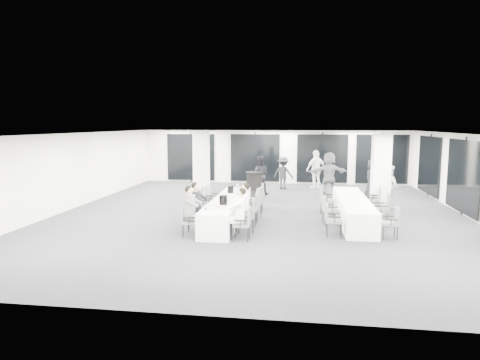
% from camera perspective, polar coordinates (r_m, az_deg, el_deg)
% --- Properties ---
extents(room, '(14.04, 16.04, 2.84)m').
position_cam_1_polar(room, '(15.76, 6.23, 1.08)').
color(room, black).
rests_on(room, ground).
extents(column_left, '(0.60, 0.60, 2.80)m').
position_cam_1_polar(column_left, '(18.31, -5.17, 2.02)').
color(column_left, white).
rests_on(column_left, floor).
extents(column_right, '(0.60, 0.60, 2.80)m').
position_cam_1_polar(column_right, '(15.90, 18.24, 0.84)').
color(column_right, white).
rests_on(column_right, floor).
extents(banquet_table_main, '(0.90, 5.00, 0.75)m').
position_cam_1_polar(banquet_table_main, '(13.82, -1.67, -4.04)').
color(banquet_table_main, white).
rests_on(banquet_table_main, floor).
extents(banquet_table_side, '(0.90, 5.00, 0.75)m').
position_cam_1_polar(banquet_table_side, '(14.40, 14.79, -3.82)').
color(banquet_table_side, white).
rests_on(banquet_table_side, floor).
extents(cocktail_table, '(0.77, 0.77, 1.06)m').
position_cam_1_polar(cocktail_table, '(18.56, 1.92, -0.55)').
color(cocktail_table, black).
rests_on(cocktail_table, floor).
extents(chair_main_left_near, '(0.54, 0.57, 0.89)m').
position_cam_1_polar(chair_main_left_near, '(12.09, -7.13, -5.15)').
color(chair_main_left_near, '#595B61').
rests_on(chair_main_left_near, floor).
extents(chair_main_left_second, '(0.60, 0.63, 0.99)m').
position_cam_1_polar(chair_main_left_second, '(12.75, -6.35, -4.19)').
color(chair_main_left_second, '#595B61').
rests_on(chair_main_left_second, floor).
extents(chair_main_left_mid, '(0.60, 0.64, 1.04)m').
position_cam_1_polar(chair_main_left_mid, '(13.66, -5.37, -3.28)').
color(chair_main_left_mid, '#595B61').
rests_on(chair_main_left_mid, floor).
extents(chair_main_left_fourth, '(0.57, 0.61, 1.00)m').
position_cam_1_polar(chair_main_left_fourth, '(14.65, -4.42, -2.63)').
color(chair_main_left_fourth, '#595B61').
rests_on(chair_main_left_fourth, floor).
extents(chair_main_left_far, '(0.54, 0.58, 0.95)m').
position_cam_1_polar(chair_main_left_far, '(15.37, -3.81, -2.25)').
color(chair_main_left_far, '#595B61').
rests_on(chair_main_left_far, floor).
extents(chair_main_right_near, '(0.46, 0.52, 0.91)m').
position_cam_1_polar(chair_main_right_near, '(11.61, 0.60, -5.55)').
color(chair_main_right_near, '#595B61').
rests_on(chair_main_right_near, floor).
extents(chair_main_right_second, '(0.54, 0.59, 0.97)m').
position_cam_1_polar(chair_main_right_second, '(12.50, 1.17, -4.44)').
color(chair_main_right_second, '#595B61').
rests_on(chair_main_right_second, floor).
extents(chair_main_right_mid, '(0.53, 0.59, 1.02)m').
position_cam_1_polar(chair_main_right_mid, '(13.36, 1.65, -3.54)').
color(chair_main_right_mid, '#595B61').
rests_on(chair_main_right_mid, floor).
extents(chair_main_right_fourth, '(0.63, 0.66, 1.04)m').
position_cam_1_polar(chair_main_right_fourth, '(14.25, 2.06, -2.79)').
color(chair_main_right_fourth, '#595B61').
rests_on(chair_main_right_fourth, floor).
extents(chair_main_right_far, '(0.57, 0.62, 1.01)m').
position_cam_1_polar(chair_main_right_far, '(15.36, 2.49, -2.11)').
color(chair_main_right_far, '#595B61').
rests_on(chair_main_right_far, floor).
extents(chair_side_left_near, '(0.47, 0.52, 0.92)m').
position_cam_1_polar(chair_side_left_near, '(12.30, 12.07, -4.96)').
color(chair_side_left_near, '#595B61').
rests_on(chair_side_left_near, floor).
extents(chair_side_left_mid, '(0.53, 0.56, 0.91)m').
position_cam_1_polar(chair_side_left_mid, '(13.71, 11.66, -3.68)').
color(chair_side_left_mid, '#595B61').
rests_on(chair_side_left_mid, floor).
extents(chair_side_left_far, '(0.55, 0.59, 0.98)m').
position_cam_1_polar(chair_side_left_far, '(15.30, 11.26, -2.36)').
color(chair_side_left_far, '#595B61').
rests_on(chair_side_left_far, floor).
extents(chair_side_right_near, '(0.44, 0.49, 0.87)m').
position_cam_1_polar(chair_side_right_near, '(12.56, 19.64, -5.10)').
color(chair_side_right_near, '#595B61').
rests_on(chair_side_right_near, floor).
extents(chair_side_right_mid, '(0.56, 0.61, 1.03)m').
position_cam_1_polar(chair_side_right_mid, '(13.93, 18.54, -3.45)').
color(chair_side_right_mid, '#595B61').
rests_on(chair_side_right_mid, floor).
extents(chair_side_right_far, '(0.61, 0.65, 1.03)m').
position_cam_1_polar(chair_side_right_far, '(15.35, 17.55, -2.43)').
color(chair_side_right_far, '#595B61').
rests_on(chair_side_right_far, floor).
extents(seated_guest_a, '(0.50, 0.38, 1.44)m').
position_cam_1_polar(seated_guest_a, '(12.00, -6.41, -3.72)').
color(seated_guest_a, slate).
rests_on(seated_guest_a, floor).
extents(seated_guest_b, '(0.50, 0.38, 1.44)m').
position_cam_1_polar(seated_guest_b, '(12.68, -5.61, -3.11)').
color(seated_guest_b, black).
rests_on(seated_guest_b, floor).
extents(seated_guest_c, '(0.50, 0.38, 1.44)m').
position_cam_1_polar(seated_guest_c, '(11.57, -0.20, -4.10)').
color(seated_guest_c, white).
rests_on(seated_guest_c, floor).
extents(seated_guest_d, '(0.50, 0.38, 1.44)m').
position_cam_1_polar(seated_guest_d, '(12.46, 0.41, -3.26)').
color(seated_guest_d, white).
rests_on(seated_guest_d, floor).
extents(standing_guest_b, '(0.99, 0.65, 1.97)m').
position_cam_1_polar(standing_guest_b, '(19.01, 2.61, 0.98)').
color(standing_guest_b, black).
rests_on(standing_guest_b, floor).
extents(standing_guest_c, '(1.27, 0.92, 1.77)m').
position_cam_1_polar(standing_guest_c, '(20.68, 5.81, 1.21)').
color(standing_guest_c, black).
rests_on(standing_guest_c, floor).
extents(standing_guest_d, '(1.43, 1.26, 2.12)m').
position_cam_1_polar(standing_guest_d, '(21.10, 10.13, 1.74)').
color(standing_guest_d, white).
rests_on(standing_guest_d, floor).
extents(standing_guest_e, '(0.87, 1.04, 1.85)m').
position_cam_1_polar(standing_guest_e, '(19.04, 17.20, 0.48)').
color(standing_guest_e, black).
rests_on(standing_guest_e, floor).
extents(standing_guest_f, '(2.10, 1.21, 2.15)m').
position_cam_1_polar(standing_guest_f, '(19.45, 11.78, 1.25)').
color(standing_guest_f, slate).
rests_on(standing_guest_f, floor).
extents(standing_guest_g, '(0.81, 0.76, 1.75)m').
position_cam_1_polar(standing_guest_g, '(20.13, -4.80, 1.03)').
color(standing_guest_g, black).
rests_on(standing_guest_g, floor).
extents(standing_guest_h, '(0.87, 1.04, 1.84)m').
position_cam_1_polar(standing_guest_h, '(17.02, 19.25, -0.40)').
color(standing_guest_h, white).
rests_on(standing_guest_h, floor).
extents(ice_bucket_near, '(0.24, 0.24, 0.28)m').
position_cam_1_polar(ice_bucket_near, '(12.75, -2.25, -2.68)').
color(ice_bucket_near, black).
rests_on(ice_bucket_near, banquet_table_main).
extents(ice_bucket_far, '(0.21, 0.21, 0.24)m').
position_cam_1_polar(ice_bucket_far, '(14.89, -1.26, -1.26)').
color(ice_bucket_far, black).
rests_on(ice_bucket_far, banquet_table_main).
extents(water_bottle_a, '(0.07, 0.07, 0.21)m').
position_cam_1_polar(water_bottle_a, '(11.75, -4.59, -3.76)').
color(water_bottle_a, silver).
rests_on(water_bottle_a, banquet_table_main).
extents(water_bottle_b, '(0.07, 0.07, 0.21)m').
position_cam_1_polar(water_bottle_b, '(14.25, -0.36, -1.72)').
color(water_bottle_b, silver).
rests_on(water_bottle_b, banquet_table_main).
extents(water_bottle_c, '(0.07, 0.07, 0.23)m').
position_cam_1_polar(water_bottle_c, '(15.56, -0.31, -0.91)').
color(water_bottle_c, silver).
rests_on(water_bottle_c, banquet_table_main).
extents(plate_a, '(0.22, 0.22, 0.03)m').
position_cam_1_polar(plate_a, '(12.37, -2.87, -3.59)').
color(plate_a, white).
rests_on(plate_a, banquet_table_main).
extents(plate_b, '(0.18, 0.18, 0.03)m').
position_cam_1_polar(plate_b, '(12.27, -2.60, -3.69)').
color(plate_b, white).
rests_on(plate_b, banquet_table_main).
extents(plate_c, '(0.18, 0.18, 0.03)m').
position_cam_1_polar(plate_c, '(13.42, -1.85, -2.71)').
color(plate_c, white).
rests_on(plate_c, banquet_table_main).
extents(wine_glass, '(0.08, 0.08, 0.21)m').
position_cam_1_polar(wine_glass, '(11.52, -2.56, -3.70)').
color(wine_glass, silver).
rests_on(wine_glass, banquet_table_main).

